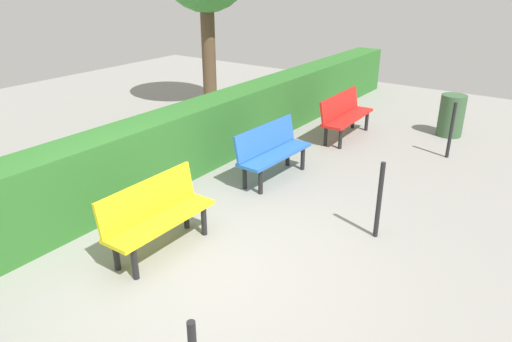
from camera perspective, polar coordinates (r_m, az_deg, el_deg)
ground_plane at (r=5.53m, az=-7.32°, el=-11.14°), size 20.34×20.34×0.00m
bench_red at (r=9.50m, az=10.61°, el=6.82°), size 1.61×0.50×0.86m
bench_blue at (r=7.46m, az=1.88°, el=2.61°), size 1.48×0.52×0.86m
bench_yellow at (r=5.65m, az=-11.89°, el=-5.01°), size 1.43×0.45×0.86m
hedge_row at (r=7.24m, az=-12.60°, el=1.90°), size 16.34×0.64×1.08m
railing_post_near at (r=8.95m, az=22.41°, el=4.53°), size 0.06×0.06×1.00m
railing_post_mid at (r=5.97m, az=14.59°, el=-3.45°), size 0.06×0.06×1.00m
trash_bin at (r=10.22m, az=22.44°, el=6.19°), size 0.49×0.49×0.83m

